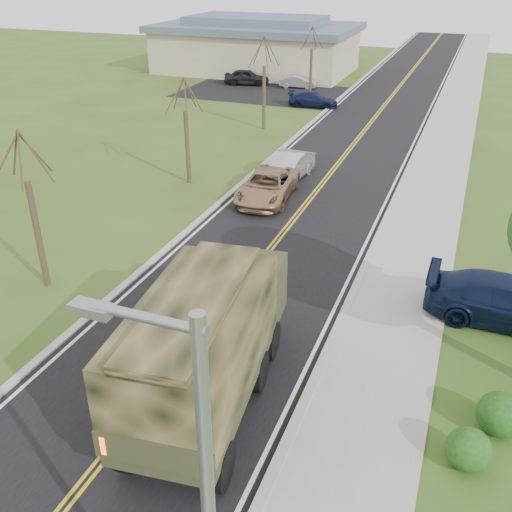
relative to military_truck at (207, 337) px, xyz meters
The scene contains 16 objects.
road 33.80m from the military_truck, 92.77° to the left, with size 8.00×120.00×0.01m, color black.
curb_right 33.86m from the military_truck, 85.72° to the left, with size 0.30×120.00×0.12m, color #9E998E.
sidewalk_right 34.03m from the military_truck, 82.77° to the left, with size 3.20×120.00×0.10m, color #9E998E.
curb_left 34.25m from the military_truck, 99.73° to the left, with size 0.30×120.00×0.10m, color #9E998E.
bare_tree_a 9.40m from the military_truck, 156.84° to the left, with size 1.93×2.26×6.08m.
bare_tree_b 17.91m from the military_truck, 118.81° to the left, with size 1.83×2.14×5.73m.
bare_tree_c 29.01m from the military_truck, 107.31° to the left, with size 2.04×2.39×6.42m.
bare_tree_d 40.62m from the military_truck, 102.27° to the left, with size 1.88×2.20×5.91m.
commercial_building 52.70m from the military_truck, 109.52° to the left, with size 25.50×21.50×5.65m.
military_truck is the anchor object (origin of this frame).
suv_champagne 15.46m from the military_truck, 103.96° to the left, with size 2.43×5.27×1.46m, color #A47E5C.
sedan_silver 18.39m from the military_truck, 101.44° to the left, with size 1.60×4.60×1.51m, color #B5B4BA.
pickup_navy 10.79m from the military_truck, 42.93° to the left, with size 2.27×5.58×1.62m, color #0E1936.
lot_car_dark 45.13m from the military_truck, 110.52° to the left, with size 1.75×4.36×1.49m, color black.
lot_car_silver 44.03m from the military_truck, 104.04° to the left, with size 1.24×3.56×1.17m, color #B2B3B7.
lot_car_navy 36.44m from the military_truck, 101.36° to the left, with size 1.68×4.13×1.20m, color #10163C.
Camera 1 is at (7.28, -4.77, 11.18)m, focal length 40.00 mm.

